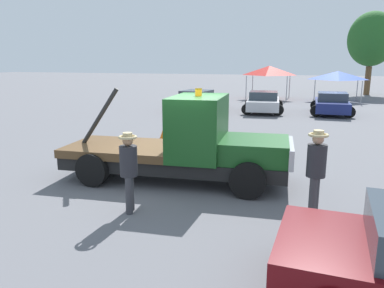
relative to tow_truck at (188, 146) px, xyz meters
The scene contains 11 objects.
ground_plane 1.05m from the tow_truck, behind, with size 160.00×160.00×0.00m, color slate.
tow_truck is the anchor object (origin of this frame).
person_near_truck 3.55m from the tow_truck, 22.91° to the right, with size 0.41×0.41×1.84m.
person_at_hood 2.49m from the tow_truck, 101.86° to the right, with size 0.39×0.39×1.76m.
parked_car_maroon 14.86m from the tow_truck, 106.33° to the left, with size 2.82×4.84×1.34m.
parked_car_silver 14.75m from the tow_truck, 89.80° to the left, with size 2.80×4.43×1.34m.
parked_car_navy 15.76m from the tow_truck, 74.70° to the left, with size 2.53×4.40×1.34m.
canopy_tent_red 23.56m from the tow_truck, 91.68° to the left, with size 3.35×3.35×2.80m.
canopy_tent_blue 23.86m from the tow_truck, 78.42° to the left, with size 3.45×3.45×2.41m.
tree_left 31.69m from the tow_truck, 75.53° to the left, with size 4.32×4.32×7.71m.
traffic_cone 5.72m from the tow_truck, 119.10° to the left, with size 0.40×0.40×0.55m.
Camera 1 is at (3.53, -9.24, 3.22)m, focal length 35.00 mm.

